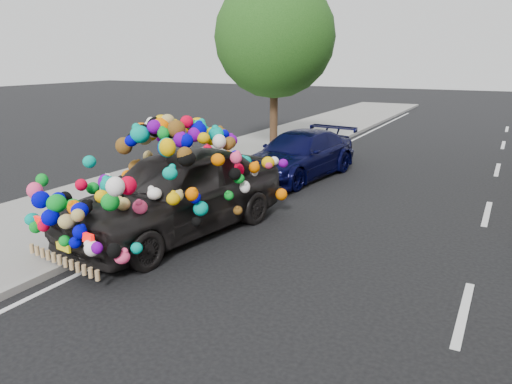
% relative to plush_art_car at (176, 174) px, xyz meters
% --- Properties ---
extents(ground, '(100.00, 100.00, 0.00)m').
position_rel_plush_art_car_xyz_m(ground, '(1.74, -0.83, -1.20)').
color(ground, black).
rests_on(ground, ground).
extents(sidewalk, '(4.00, 60.00, 0.12)m').
position_rel_plush_art_car_xyz_m(sidewalk, '(-2.56, -0.83, -1.14)').
color(sidewalk, gray).
rests_on(sidewalk, ground).
extents(kerb, '(0.15, 60.00, 0.13)m').
position_rel_plush_art_car_xyz_m(kerb, '(-0.61, -0.83, -1.14)').
color(kerb, gray).
rests_on(kerb, ground).
extents(lane_markings, '(6.00, 50.00, 0.01)m').
position_rel_plush_art_car_xyz_m(lane_markings, '(5.34, -0.83, -1.20)').
color(lane_markings, silver).
rests_on(lane_markings, ground).
extents(tree_near_sidewalk, '(4.20, 4.20, 6.13)m').
position_rel_plush_art_car_xyz_m(tree_near_sidewalk, '(-2.06, 8.67, 2.82)').
color(tree_near_sidewalk, '#332114').
rests_on(tree_near_sidewalk, ground).
extents(plush_art_car, '(3.14, 5.43, 2.32)m').
position_rel_plush_art_car_xyz_m(plush_art_car, '(0.00, 0.00, 0.00)').
color(plush_art_car, black).
rests_on(plush_art_car, ground).
extents(navy_sedan, '(2.45, 4.71, 1.30)m').
position_rel_plush_art_car_xyz_m(navy_sedan, '(0.27, 5.45, -0.55)').
color(navy_sedan, black).
rests_on(navy_sedan, ground).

